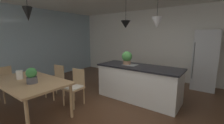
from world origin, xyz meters
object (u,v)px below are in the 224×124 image
Objects in this scene: kitchen_island at (138,82)px; vase_on_dining_table at (19,75)px; dining_table at (29,83)px; refrigerator at (206,60)px; chair_window_end at (7,82)px; potted_plant_on_table at (32,75)px; potted_plant_on_island at (127,58)px; chair_far_left at (56,80)px; chair_far_right at (75,86)px.

vase_on_dining_table reaches higher than kitchen_island.
dining_table is 0.97× the size of refrigerator.
chair_window_end is at bearing -179.90° from dining_table.
potted_plant_on_table reaches higher than dining_table.
dining_table is at bearing 0.10° from chair_window_end.
chair_window_end is 0.47× the size of refrigerator.
potted_plant_on_island reaches higher than potted_plant_on_table.
dining_table is 0.31m from vase_on_dining_table.
chair_far_left is at bearing -142.23° from potted_plant_on_island.
dining_table is 0.83× the size of kitchen_island.
chair_far_left is 4.74× the size of vase_on_dining_table.
vase_on_dining_table is at bearing -127.10° from refrigerator.
chair_far_right is (0.40, 0.88, -0.22)m from dining_table.
kitchen_island is 1.16× the size of refrigerator.
potted_plant_on_table is at bearing -10.28° from dining_table.
kitchen_island is (1.91, 1.20, -0.01)m from chair_far_left.
refrigerator is (4.10, 4.02, 0.45)m from chair_window_end.
potted_plant_on_table is at bearing -54.44° from chair_far_left.
kitchen_island is (2.77, 2.08, -0.01)m from chair_window_end.
kitchen_island is at bearing 50.58° from vase_on_dining_table.
vase_on_dining_table reaches higher than dining_table.
chair_far_left is at bearing 180.00° from chair_far_right.
kitchen_island is 2.80m from vase_on_dining_table.
chair_far_left is at bearing 45.62° from chair_window_end.
refrigerator is 10.11× the size of vase_on_dining_table.
chair_far_left is 1.00× the size of chair_window_end.
vase_on_dining_table is (1.01, -0.06, 0.37)m from chair_window_end.
dining_table is 1.29m from chair_window_end.
chair_far_right is at bearing 55.01° from vase_on_dining_table.
kitchen_island reaches higher than dining_table.
potted_plant_on_island reaches higher than vase_on_dining_table.
chair_window_end is at bearing -135.54° from refrigerator.
potted_plant_on_table is at bearing -112.75° from potted_plant_on_island.
chair_window_end is at bearing 176.52° from vase_on_dining_table.
potted_plant_on_island is (2.41, 2.08, 0.62)m from chair_window_end.
chair_far_right is 1.63m from kitchen_island.
dining_table is at bearing 169.72° from potted_plant_on_table.
chair_far_right is at bearing -121.72° from potted_plant_on_island.
refrigerator is at bearing 54.85° from dining_table.
potted_plant_on_island reaches higher than kitchen_island.
potted_plant_on_table reaches higher than chair_far_left.
potted_plant_on_island is at bearing 61.20° from dining_table.
potted_plant_on_island is at bearing -131.00° from refrigerator.
chair_far_right is 2.79× the size of potted_plant_on_table.
potted_plant_on_table is at bearing -99.13° from chair_far_right.
chair_far_right is 0.40× the size of kitchen_island.
vase_on_dining_table is at bearing -124.99° from chair_far_right.
chair_far_right is 1.03m from potted_plant_on_table.
vase_on_dining_table is at bearing -129.42° from kitchen_island.
chair_far_left is at bearing -147.83° from kitchen_island.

